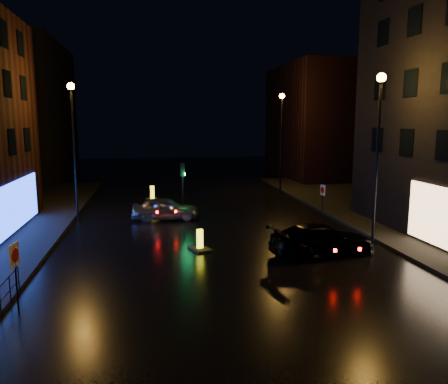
{
  "coord_description": "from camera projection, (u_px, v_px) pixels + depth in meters",
  "views": [
    {
      "loc": [
        -3.26,
        -13.91,
        6.1
      ],
      "look_at": [
        0.14,
        6.02,
        2.8
      ],
      "focal_mm": 35.0,
      "sensor_mm": 36.0,
      "label": 1
    }
  ],
  "objects": [
    {
      "name": "ground",
      "position": [
        249.0,
        300.0,
        15.06
      ],
      "size": [
        120.0,
        120.0,
        0.0
      ],
      "primitive_type": "plane",
      "color": "black",
      "rests_on": "ground"
    },
    {
      "name": "dark_sedan",
      "position": [
        322.0,
        240.0,
        20.02
      ],
      "size": [
        5.14,
        2.63,
        1.43
      ],
      "primitive_type": "imported",
      "rotation": [
        0.0,
        0.0,
        1.7
      ],
      "color": "black",
      "rests_on": "ground"
    },
    {
      "name": "silver_hatchback",
      "position": [
        165.0,
        208.0,
        27.24
      ],
      "size": [
        4.15,
        1.81,
        1.39
      ],
      "primitive_type": "imported",
      "rotation": [
        0.0,
        0.0,
        1.53
      ],
      "color": "#AFB1B7",
      "rests_on": "ground"
    },
    {
      "name": "traffic_signal",
      "position": [
        183.0,
        208.0,
        28.4
      ],
      "size": [
        1.4,
        2.4,
        3.45
      ],
      "color": "black",
      "rests_on": "ground"
    },
    {
      "name": "street_lamp_rnear",
      "position": [
        378.0,
        132.0,
        21.29
      ],
      "size": [
        0.44,
        0.44,
        8.37
      ],
      "color": "black",
      "rests_on": "ground"
    },
    {
      "name": "bollard_far",
      "position": [
        152.0,
        197.0,
        34.02
      ],
      "size": [
        1.04,
        1.39,
        1.11
      ],
      "rotation": [
        0.0,
        0.0,
        0.16
      ],
      "color": "black",
      "rests_on": "ground"
    },
    {
      "name": "building_far_right",
      "position": [
        318.0,
        122.0,
        47.72
      ],
      "size": [
        8.0,
        14.0,
        12.0
      ],
      "primitive_type": "cube",
      "color": "black",
      "rests_on": "ground"
    },
    {
      "name": "street_lamp_lfar",
      "position": [
        73.0,
        130.0,
        26.48
      ],
      "size": [
        0.44,
        0.44,
        8.37
      ],
      "color": "black",
      "rests_on": "ground"
    },
    {
      "name": "bollard_near",
      "position": [
        200.0,
        245.0,
        20.83
      ],
      "size": [
        1.14,
        1.36,
        1.01
      ],
      "rotation": [
        0.0,
        0.0,
        0.38
      ],
      "color": "black",
      "rests_on": "ground"
    },
    {
      "name": "road_sign_right",
      "position": [
        323.0,
        193.0,
        28.03
      ],
      "size": [
        0.15,
        0.49,
        2.04
      ],
      "rotation": [
        0.0,
        0.0,
        3.34
      ],
      "color": "black",
      "rests_on": "ground"
    },
    {
      "name": "street_lamp_rfar",
      "position": [
        281.0,
        127.0,
        36.86
      ],
      "size": [
        0.44,
        0.44,
        8.37
      ],
      "color": "black",
      "rests_on": "ground"
    },
    {
      "name": "building_far_left",
      "position": [
        24.0,
        112.0,
        45.32
      ],
      "size": [
        8.0,
        16.0,
        14.0
      ],
      "primitive_type": "cube",
      "color": "black",
      "rests_on": "ground"
    },
    {
      "name": "road_sign_left",
      "position": [
        15.0,
        261.0,
        13.74
      ],
      "size": [
        0.15,
        0.56,
        2.31
      ],
      "rotation": [
        0.0,
        0.0,
        -0.17
      ],
      "color": "black",
      "rests_on": "ground"
    }
  ]
}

